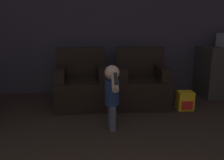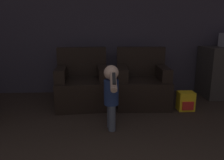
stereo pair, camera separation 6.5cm
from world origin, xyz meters
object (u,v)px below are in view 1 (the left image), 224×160
Objects in this scene: person_toddler at (112,92)px; toy_backpack at (185,101)px; armchair_right at (141,84)px; armchair_left at (82,85)px.

person_toddler is 1.38m from toy_backpack.
armchair_left is at bearing -177.30° from armchair_right.
armchair_right is (0.99, 0.00, 0.00)m from armchair_left.
armchair_right is 1.12m from person_toddler.
armchair_left is at bearing 167.71° from toy_backpack.
armchair_right is 3.20× the size of toy_backpack.
person_toddler is (-0.56, -0.96, 0.15)m from armchair_right.
person_toddler is at bearing -70.64° from armchair_left.
person_toddler is (0.43, -0.96, 0.15)m from armchair_left.
armchair_right is 0.74m from toy_backpack.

